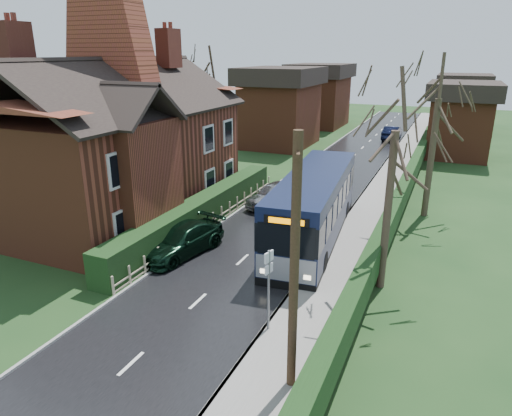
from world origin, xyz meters
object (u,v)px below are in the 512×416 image
at_px(brick_house, 120,141).
at_px(car_green, 182,240).
at_px(bus_stop_sign, 269,279).
at_px(telegraph_pole, 294,270).
at_px(car_silver, 274,194).
at_px(bus, 314,207).

distance_m(brick_house, car_green, 7.64).
distance_m(brick_house, bus_stop_sign, 14.31).
bearing_deg(telegraph_pole, brick_house, 124.02).
distance_m(car_green, telegraph_pole, 10.52).
height_order(brick_house, car_silver, brick_house).
bearing_deg(car_green, bus_stop_sign, -23.67).
bearing_deg(brick_house, car_green, -29.29).
xyz_separation_m(bus_stop_sign, telegraph_pole, (1.60, -2.24, 1.71)).
height_order(car_silver, bus_stop_sign, bus_stop_sign).
distance_m(bus, telegraph_pole, 11.18).
bearing_deg(car_silver, bus, -34.39).
distance_m(bus, car_green, 6.67).
height_order(bus_stop_sign, telegraph_pole, telegraph_pole).
bearing_deg(bus, car_silver, 126.26).
distance_m(brick_house, bus, 11.30).
relative_size(brick_house, bus, 1.28).
relative_size(bus, telegraph_pole, 1.56).
relative_size(brick_house, car_silver, 3.39).
xyz_separation_m(brick_house, car_green, (5.83, -3.27, -3.69)).
distance_m(bus, car_silver, 5.65).
xyz_separation_m(brick_house, bus_stop_sign, (11.93, -7.53, -2.39)).
relative_size(bus, bus_stop_sign, 3.78).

